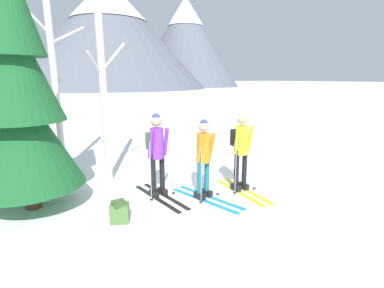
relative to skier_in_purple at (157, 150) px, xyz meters
name	(u,v)px	position (x,y,z in m)	size (l,w,h in m)	color
ground_plane	(194,194)	(0.73, -0.31, -1.01)	(400.00, 400.00, 0.00)	white
skier_in_purple	(157,150)	(0.00, 0.00, 0.00)	(0.60, 1.74, 1.78)	black
skier_in_orange	(204,157)	(0.79, -0.58, -0.10)	(0.82, 1.78, 1.68)	#1E84D1
skier_in_yellow	(241,147)	(1.73, -0.60, 0.00)	(0.61, 1.69, 1.78)	yellow
pine_tree_mid	(19,94)	(-2.34, 0.67, 1.19)	(1.99, 1.99, 4.80)	#51381E
birch_tree_tall	(55,83)	(-1.57, 2.87, 1.35)	(1.49, 0.66, 4.59)	silver
birch_tree_slender	(103,78)	(-0.67, 1.48, 1.48)	(1.01, 0.66, 4.89)	silver
backpack_on_snow_front	(120,212)	(-1.03, -0.73, -0.82)	(0.39, 0.34, 0.38)	#4C7238
mountain_ridge_distant	(51,34)	(3.74, 70.18, 11.31)	(105.26, 46.64, 27.24)	slate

